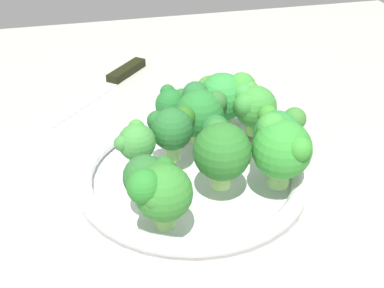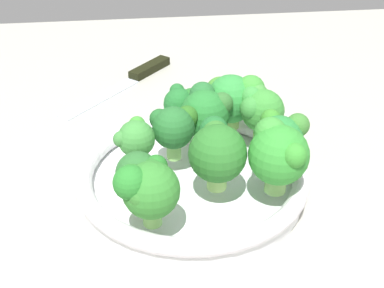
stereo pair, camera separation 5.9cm
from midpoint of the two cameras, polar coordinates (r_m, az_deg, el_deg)
name	(u,v)px [view 1 (the left image)]	position (r cm, az deg, el deg)	size (l,w,h in cm)	color
ground_plane	(203,182)	(66.11, -1.26, -4.40)	(130.00, 130.00, 2.50)	#AEADA1
bowl	(192,177)	(61.57, -2.74, -3.90)	(28.38, 28.38, 3.77)	white
broccoli_floret_0	(203,111)	(63.25, -1.42, 3.73)	(6.33, 7.05, 7.37)	#92BE65
broccoli_floret_1	(224,95)	(66.73, 1.11, 5.52)	(7.65, 6.87, 7.60)	#93C35E
broccoli_floret_2	(149,177)	(52.73, -8.15, -3.86)	(5.58, 4.80, 6.01)	#95CD5F
broccoli_floret_3	(172,128)	(59.65, -5.12, 1.75)	(5.94, 5.26, 6.85)	#91CE6D
broccoli_floret_4	(223,149)	(54.80, 0.47, -0.62)	(6.50, 7.64, 7.82)	#9ACE68
broccoli_floret_5	(252,105)	(64.87, 4.35, 4.44)	(5.94, 6.09, 6.93)	#8BCF58
broccoli_floret_6	(136,144)	(57.74, -9.31, -0.06)	(4.86, 4.40, 6.39)	#9BDB61
broccoli_floret_7	(172,104)	(66.65, -4.79, 4.50)	(4.75, 4.81, 5.66)	#87B04D
broccoli_floret_8	(281,148)	(54.96, 7.19, -0.52)	(6.67, 7.18, 8.31)	#7BB55A
broccoli_floret_9	(278,133)	(59.38, 7.04, 1.19)	(6.55, 6.24, 6.81)	#8AC065
broccoli_floret_10	(159,192)	(49.11, -7.25, -5.59)	(6.60, 5.87, 7.51)	#75B658
knife	(111,81)	(90.27, -11.07, 6.99)	(19.41, 21.52, 1.50)	silver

